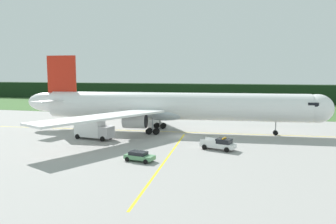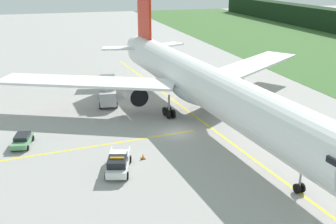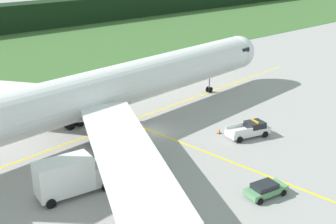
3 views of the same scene
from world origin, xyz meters
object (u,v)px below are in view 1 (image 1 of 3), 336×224
airliner (170,107)px  staff_car (139,156)px  catering_truck (93,128)px  apron_cone (209,143)px  ops_pickup_truck (219,144)px

airliner → staff_car: 23.20m
catering_truck → apron_cone: (20.61, 0.63, -1.63)m
ops_pickup_truck → catering_truck: size_ratio=0.78×
staff_car → apron_cone: 14.57m
staff_car → apron_cone: staff_car is taller
catering_truck → airliner: bearing=43.9°
ops_pickup_truck → staff_car: bearing=-134.8°
staff_car → catering_truck: bearing=137.9°
airliner → catering_truck: size_ratio=8.41×
airliner → ops_pickup_truck: 17.93m
catering_truck → staff_car: bearing=-42.1°
apron_cone → airliner: bearing=132.7°
catering_truck → apron_cone: size_ratio=12.18×
ops_pickup_truck → apron_cone: size_ratio=9.51×
ops_pickup_truck → catering_truck: bearing=174.0°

